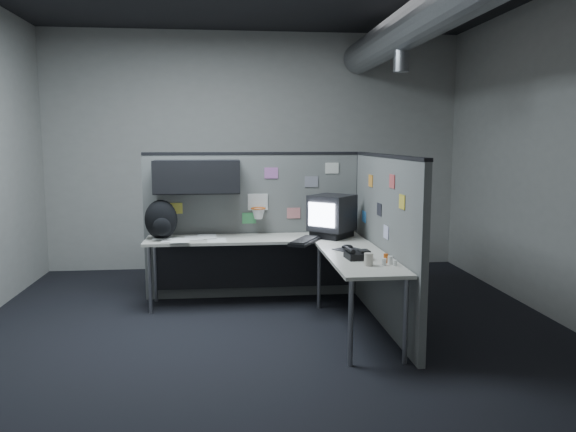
{
  "coord_description": "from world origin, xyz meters",
  "views": [
    {
      "loc": [
        -0.37,
        -4.91,
        1.76
      ],
      "look_at": [
        0.19,
        0.35,
        1.04
      ],
      "focal_mm": 35.0,
      "sensor_mm": 36.0,
      "label": 1
    }
  ],
  "objects": [
    {
      "name": "desk",
      "position": [
        0.15,
        0.7,
        0.61
      ],
      "size": [
        2.31,
        2.11,
        0.73
      ],
      "color": "beige",
      "rests_on": "ground"
    },
    {
      "name": "papers",
      "position": [
        -0.79,
        0.93,
        0.74
      ],
      "size": [
        0.78,
        0.52,
        0.02
      ],
      "rotation": [
        0.0,
        0.0,
        0.06
      ],
      "color": "white",
      "rests_on": "desk"
    },
    {
      "name": "monitor",
      "position": [
        0.72,
        0.91,
        0.96
      ],
      "size": [
        0.56,
        0.56,
        0.45
      ],
      "rotation": [
        0.0,
        0.0,
        0.06
      ],
      "color": "black",
      "rests_on": "desk"
    },
    {
      "name": "room",
      "position": [
        0.56,
        0.0,
        2.1
      ],
      "size": [
        5.62,
        5.62,
        3.22
      ],
      "color": "black",
      "rests_on": "ground"
    },
    {
      "name": "partition_right",
      "position": [
        1.1,
        0.22,
        0.82
      ],
      "size": [
        0.07,
        2.23,
        1.63
      ],
      "color": "#5F615F",
      "rests_on": "ground"
    },
    {
      "name": "partition_back",
      "position": [
        -0.25,
        1.23,
        1.0
      ],
      "size": [
        2.44,
        0.42,
        1.63
      ],
      "color": "#5F615F",
      "rests_on": "ground"
    },
    {
      "name": "phone",
      "position": [
        0.74,
        -0.19,
        0.77
      ],
      "size": [
        0.21,
        0.23,
        0.1
      ],
      "rotation": [
        0.0,
        0.0,
        -0.08
      ],
      "color": "black",
      "rests_on": "desk"
    },
    {
      "name": "mouse",
      "position": [
        0.74,
        0.22,
        0.75
      ],
      "size": [
        0.29,
        0.28,
        0.05
      ],
      "rotation": [
        0.0,
        0.0,
        -0.25
      ],
      "color": "black",
      "rests_on": "desk"
    },
    {
      "name": "bottles",
      "position": [
        0.95,
        -0.44,
        0.76
      ],
      "size": [
        0.13,
        0.17,
        0.08
      ],
      "rotation": [
        0.0,
        0.0,
        -0.13
      ],
      "color": "silver",
      "rests_on": "desk"
    },
    {
      "name": "backpack",
      "position": [
        -1.08,
        0.98,
        0.93
      ],
      "size": [
        0.38,
        0.36,
        0.41
      ],
      "rotation": [
        0.0,
        0.0,
        -0.18
      ],
      "color": "black",
      "rests_on": "desk"
    },
    {
      "name": "cup",
      "position": [
        0.77,
        -0.47,
        0.78
      ],
      "size": [
        0.1,
        0.1,
        0.1
      ],
      "primitive_type": "cylinder",
      "rotation": [
        0.0,
        0.0,
        0.38
      ],
      "color": "#BCB3A6",
      "rests_on": "desk"
    },
    {
      "name": "keyboard",
      "position": [
        0.38,
        0.6,
        0.75
      ],
      "size": [
        0.38,
        0.52,
        0.04
      ],
      "rotation": [
        0.0,
        0.0,
        0.3
      ],
      "color": "black",
      "rests_on": "desk"
    }
  ]
}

